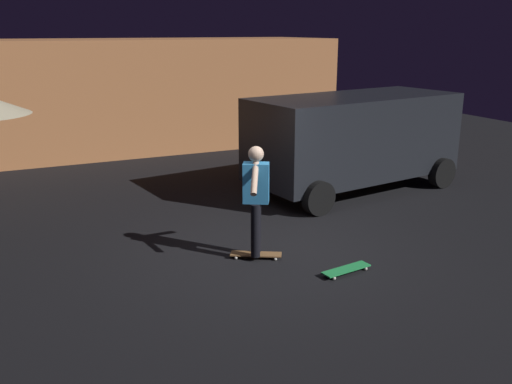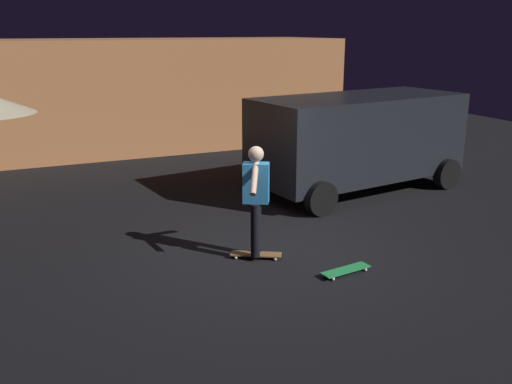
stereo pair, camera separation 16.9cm
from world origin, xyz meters
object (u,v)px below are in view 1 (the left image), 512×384
skateboard_spare (346,269)px  skater (256,193)px  parked_van (354,137)px  skateboard_ridden (256,254)px

skateboard_spare → skater: skater is taller
parked_van → skateboard_spare: parked_van is taller
skater → skateboard_spare: bearing=-48.3°
skateboard_ridden → skater: skater is taller
parked_van → skateboard_ridden: 4.54m
skater → skateboard_ridden: bearing=-90.0°
parked_van → skateboard_ridden: bearing=-143.3°
parked_van → skateboard_spare: size_ratio=6.03×
skateboard_ridden → skater: size_ratio=0.47×
skateboard_spare → skater: size_ratio=0.48×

